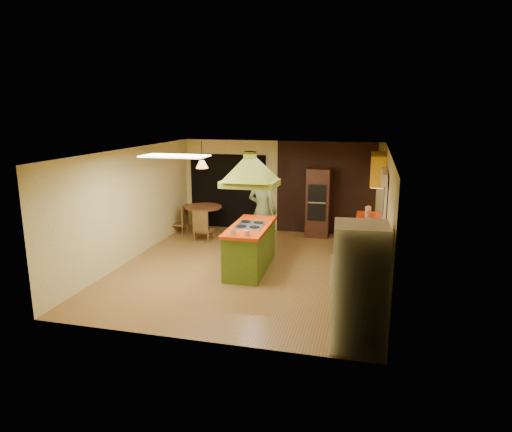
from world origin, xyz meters
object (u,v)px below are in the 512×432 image
(dining_table, at_px, (203,214))
(canister_large, at_px, (368,211))
(man, at_px, (262,211))
(wall_oven, at_px, (318,202))
(kitchen_island, at_px, (250,247))
(refrigerator, at_px, (359,286))

(dining_table, height_order, canister_large, canister_large)
(man, bearing_deg, wall_oven, -107.53)
(kitchen_island, distance_m, refrigerator, 3.59)
(man, bearing_deg, refrigerator, 135.67)
(kitchen_island, distance_m, canister_large, 3.02)
(refrigerator, xyz_separation_m, dining_table, (-4.29, 5.25, -0.37))
(kitchen_island, bearing_deg, man, 90.96)
(wall_oven, height_order, dining_table, wall_oven)
(kitchen_island, height_order, dining_table, kitchen_island)
(wall_oven, xyz_separation_m, dining_table, (-3.06, -0.51, -0.38))
(wall_oven, relative_size, canister_large, 9.21)
(dining_table, xyz_separation_m, canister_large, (4.36, -0.72, 0.48))
(man, bearing_deg, dining_table, -16.21)
(man, relative_size, wall_oven, 1.09)
(man, relative_size, refrigerator, 1.10)
(man, height_order, refrigerator, man)
(kitchen_island, distance_m, man, 1.41)
(kitchen_island, distance_m, dining_table, 3.21)
(wall_oven, distance_m, dining_table, 3.12)
(kitchen_island, xyz_separation_m, dining_table, (-1.99, 2.52, 0.05))
(man, bearing_deg, kitchen_island, 107.72)
(refrigerator, relative_size, canister_large, 9.11)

